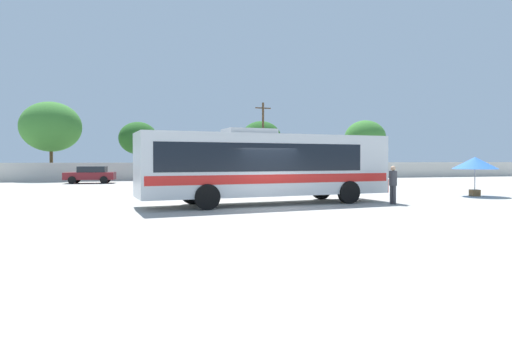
{
  "coord_description": "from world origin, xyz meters",
  "views": [
    {
      "loc": [
        -5.46,
        -17.09,
        1.99
      ],
      "look_at": [
        0.35,
        3.89,
        1.47
      ],
      "focal_mm": 30.57,
      "sensor_mm": 36.0,
      "label": 1
    }
  ],
  "objects": [
    {
      "name": "parked_car_leftmost_maroon",
      "position": [
        -9.19,
        22.72,
        0.77
      ],
      "size": [
        4.25,
        2.26,
        1.46
      ],
      "color": "maroon",
      "rests_on": "ground_plane"
    },
    {
      "name": "parked_car_third_red",
      "position": [
        2.3,
        22.8,
        0.8
      ],
      "size": [
        4.23,
        2.04,
        1.52
      ],
      "color": "red",
      "rests_on": "ground_plane"
    },
    {
      "name": "roadside_tree_left",
      "position": [
        -13.57,
        30.18,
        5.3
      ],
      "size": [
        5.83,
        5.83,
        7.79
      ],
      "color": "brown",
      "rests_on": "ground_plane"
    },
    {
      "name": "roadside_tree_midleft",
      "position": [
        -5.19,
        30.37,
        4.29
      ],
      "size": [
        4.0,
        4.0,
        6.01
      ],
      "color": "brown",
      "rests_on": "ground_plane"
    },
    {
      "name": "ground_plane",
      "position": [
        0.0,
        10.0,
        0.0
      ],
      "size": [
        300.0,
        300.0,
        0.0
      ],
      "primitive_type": "plane",
      "color": "#A3A099"
    },
    {
      "name": "roadside_tree_midright",
      "position": [
        8.97,
        32.78,
        4.55
      ],
      "size": [
        4.85,
        4.85,
        6.62
      ],
      "color": "brown",
      "rests_on": "ground_plane"
    },
    {
      "name": "perimeter_wall",
      "position": [
        0.0,
        26.81,
        0.87
      ],
      "size": [
        80.0,
        0.3,
        1.75
      ],
      "primitive_type": "cube",
      "color": "beige",
      "rests_on": "ground_plane"
    },
    {
      "name": "roadside_tree_right",
      "position": [
        22.03,
        31.43,
        4.77
      ],
      "size": [
        5.02,
        5.02,
        6.92
      ],
      "color": "brown",
      "rests_on": "ground_plane"
    },
    {
      "name": "vendor_umbrella_near_gate_blue",
      "position": [
        12.6,
        2.83,
        1.8
      ],
      "size": [
        2.4,
        2.4,
        2.16
      ],
      "color": "gray",
      "rests_on": "ground_plane"
    },
    {
      "name": "attendant_by_bus_door",
      "position": [
        5.74,
        0.17,
        0.98
      ],
      "size": [
        0.43,
        0.43,
        1.73
      ],
      "color": "#38383D",
      "rests_on": "ground_plane"
    },
    {
      "name": "utility_pole_near",
      "position": [
        8.2,
        29.33,
        4.36
      ],
      "size": [
        1.8,
        0.27,
        8.36
      ],
      "color": "#4C3823",
      "rests_on": "ground_plane"
    },
    {
      "name": "coach_bus_silver_red",
      "position": [
        0.13,
        1.71,
        1.81
      ],
      "size": [
        11.72,
        3.88,
        3.37
      ],
      "color": "silver",
      "rests_on": "ground_plane"
    },
    {
      "name": "parked_car_second_dark_blue",
      "position": [
        -3.13,
        23.17,
        0.76
      ],
      "size": [
        4.32,
        2.24,
        1.41
      ],
      "color": "navy",
      "rests_on": "ground_plane"
    },
    {
      "name": "parked_car_rightmost_grey",
      "position": [
        8.32,
        23.52,
        0.77
      ],
      "size": [
        4.69,
        2.23,
        1.44
      ],
      "color": "slate",
      "rests_on": "ground_plane"
    }
  ]
}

